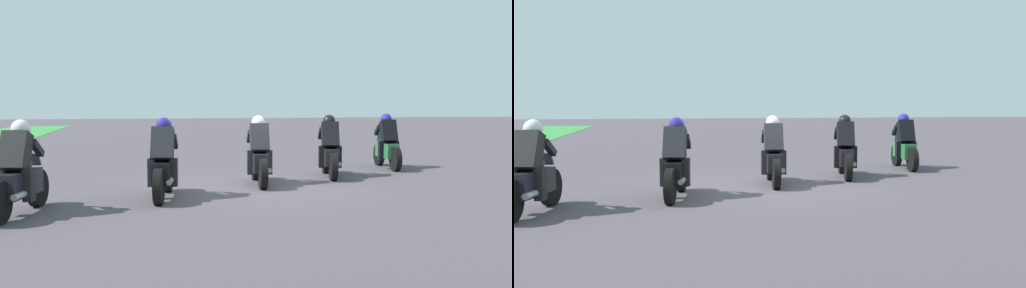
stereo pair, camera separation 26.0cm
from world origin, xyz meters
TOP-DOWN VIEW (x-y plane):
  - ground_plane at (0.00, 0.00)m, footprint 120.00×120.00m
  - rider_lane_a at (2.32, -4.25)m, footprint 2.04×0.60m
  - rider_lane_b at (1.06, -2.05)m, footprint 2.01×0.66m
  - rider_lane_c at (0.29, -0.09)m, footprint 2.04×0.58m
  - rider_lane_d at (-0.95, 2.05)m, footprint 2.03×0.62m
  - rider_lane_e at (-1.94, 4.37)m, footprint 2.02×0.64m

SIDE VIEW (x-z plane):
  - ground_plane at x=0.00m, z-range 0.00..0.00m
  - rider_lane_a at x=2.32m, z-range -0.13..1.38m
  - rider_lane_b at x=1.06m, z-range -0.13..1.38m
  - rider_lane_c at x=0.29m, z-range -0.13..1.38m
  - rider_lane_d at x=-0.95m, z-range -0.13..1.38m
  - rider_lane_e at x=-1.94m, z-range -0.13..1.38m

